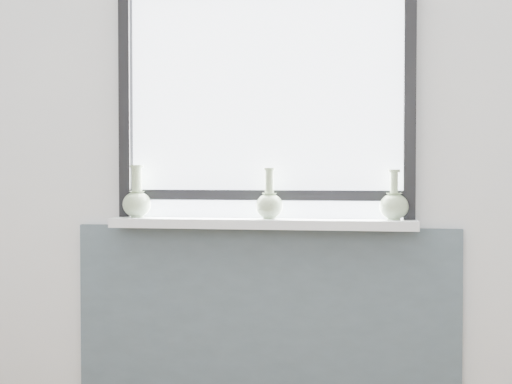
# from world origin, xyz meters

# --- Properties ---
(back_wall) EXTENTS (3.60, 0.02, 2.60)m
(back_wall) POSITION_xyz_m (0.00, 1.81, 1.30)
(back_wall) COLOR silver
(back_wall) RESTS_ON ground
(apron_panel) EXTENTS (1.70, 0.03, 0.86)m
(apron_panel) POSITION_xyz_m (0.00, 1.78, 0.43)
(apron_panel) COLOR #4C5B6A
(apron_panel) RESTS_ON ground
(windowsill) EXTENTS (1.32, 0.18, 0.04)m
(windowsill) POSITION_xyz_m (0.00, 1.71, 0.88)
(windowsill) COLOR silver
(windowsill) RESTS_ON apron_panel
(window) EXTENTS (1.30, 0.06, 1.05)m
(window) POSITION_xyz_m (0.00, 1.77, 1.44)
(window) COLOR black
(window) RESTS_ON windowsill
(vase_a) EXTENTS (0.13, 0.13, 0.23)m
(vase_a) POSITION_xyz_m (-0.56, 1.71, 0.97)
(vase_a) COLOR #A2BD91
(vase_a) RESTS_ON windowsill
(vase_b) EXTENTS (0.12, 0.12, 0.22)m
(vase_b) POSITION_xyz_m (0.03, 1.70, 0.97)
(vase_b) COLOR #A2BD91
(vase_b) RESTS_ON windowsill
(vase_c) EXTENTS (0.12, 0.12, 0.21)m
(vase_c) POSITION_xyz_m (0.56, 1.72, 0.97)
(vase_c) COLOR #A2BD91
(vase_c) RESTS_ON windowsill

